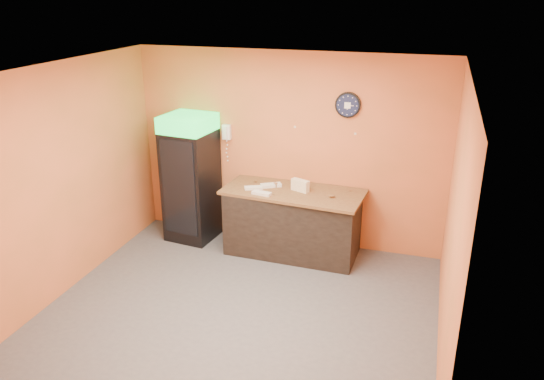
% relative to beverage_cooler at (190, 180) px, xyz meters
% --- Properties ---
extents(floor, '(4.50, 4.50, 0.00)m').
position_rel_beverage_cooler_xyz_m(floor, '(1.38, -1.61, -0.93)').
color(floor, '#47474C').
rests_on(floor, ground).
extents(back_wall, '(4.50, 0.02, 2.80)m').
position_rel_beverage_cooler_xyz_m(back_wall, '(1.38, 0.39, 0.47)').
color(back_wall, '#E06E3F').
rests_on(back_wall, floor).
extents(left_wall, '(0.02, 4.00, 2.80)m').
position_rel_beverage_cooler_xyz_m(left_wall, '(-0.87, -1.61, 0.47)').
color(left_wall, '#E06E3F').
rests_on(left_wall, floor).
extents(right_wall, '(0.02, 4.00, 2.80)m').
position_rel_beverage_cooler_xyz_m(right_wall, '(3.63, -1.61, 0.47)').
color(right_wall, '#E06E3F').
rests_on(right_wall, floor).
extents(ceiling, '(4.50, 4.00, 0.02)m').
position_rel_beverage_cooler_xyz_m(ceiling, '(1.38, -1.61, 1.87)').
color(ceiling, white).
rests_on(ceiling, back_wall).
extents(beverage_cooler, '(0.73, 0.74, 1.89)m').
position_rel_beverage_cooler_xyz_m(beverage_cooler, '(0.00, 0.00, 0.00)').
color(beverage_cooler, black).
rests_on(beverage_cooler, floor).
extents(prep_counter, '(1.84, 0.85, 0.91)m').
position_rel_beverage_cooler_xyz_m(prep_counter, '(1.58, -0.01, -0.47)').
color(prep_counter, black).
rests_on(prep_counter, floor).
extents(wall_clock, '(0.35, 0.06, 0.35)m').
position_rel_beverage_cooler_xyz_m(wall_clock, '(2.21, 0.36, 1.19)').
color(wall_clock, black).
rests_on(wall_clock, back_wall).
extents(wall_phone, '(0.12, 0.11, 0.22)m').
position_rel_beverage_cooler_xyz_m(wall_phone, '(0.46, 0.34, 0.68)').
color(wall_phone, white).
rests_on(wall_phone, back_wall).
extents(butcher_paper, '(1.99, 1.01, 0.04)m').
position_rel_beverage_cooler_xyz_m(butcher_paper, '(1.58, -0.01, 0.00)').
color(butcher_paper, brown).
rests_on(butcher_paper, prep_counter).
extents(sub_roll_stack, '(0.27, 0.18, 0.16)m').
position_rel_beverage_cooler_xyz_m(sub_roll_stack, '(1.67, 0.00, 0.11)').
color(sub_roll_stack, '#F7EBC0').
rests_on(sub_roll_stack, butcher_paper).
extents(wrapped_sandwich_left, '(0.27, 0.19, 0.04)m').
position_rel_beverage_cooler_xyz_m(wrapped_sandwich_left, '(1.03, -0.12, 0.04)').
color(wrapped_sandwich_left, silver).
rests_on(wrapped_sandwich_left, butcher_paper).
extents(wrapped_sandwich_mid, '(0.27, 0.14, 0.04)m').
position_rel_beverage_cooler_xyz_m(wrapped_sandwich_mid, '(1.20, -0.28, 0.04)').
color(wrapped_sandwich_mid, silver).
rests_on(wrapped_sandwich_mid, butcher_paper).
extents(wrapped_sandwich_right, '(0.31, 0.25, 0.04)m').
position_rel_beverage_cooler_xyz_m(wrapped_sandwich_right, '(1.23, 0.04, 0.05)').
color(wrapped_sandwich_right, silver).
rests_on(wrapped_sandwich_right, butcher_paper).
extents(kitchen_tool, '(0.06, 0.06, 0.06)m').
position_rel_beverage_cooler_xyz_m(kitchen_tool, '(1.30, 0.05, 0.06)').
color(kitchen_tool, silver).
rests_on(kitchen_tool, butcher_paper).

